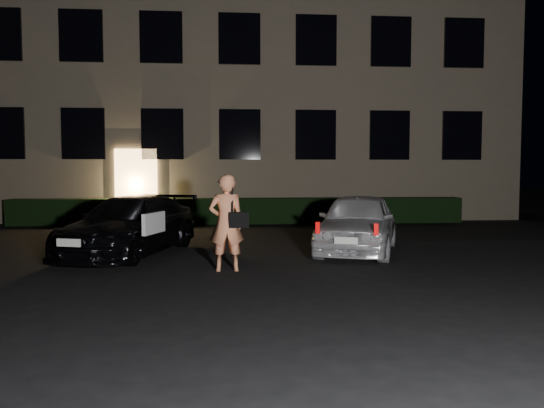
{
  "coord_description": "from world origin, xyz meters",
  "views": [
    {
      "loc": [
        -0.32,
        -7.21,
        1.79
      ],
      "look_at": [
        0.4,
        2.0,
        1.2
      ],
      "focal_mm": 35.0,
      "sensor_mm": 36.0,
      "label": 1
    }
  ],
  "objects": [
    {
      "name": "ground",
      "position": [
        0.0,
        0.0,
        0.0
      ],
      "size": [
        80.0,
        80.0,
        0.0
      ],
      "primitive_type": "plane",
      "color": "black",
      "rests_on": "ground"
    },
    {
      "name": "hedge",
      "position": [
        0.0,
        10.5,
        0.42
      ],
      "size": [
        15.0,
        0.7,
        0.85
      ],
      "primitive_type": "cube",
      "color": "black",
      "rests_on": "ground"
    },
    {
      "name": "man",
      "position": [
        -0.39,
        2.15,
        0.86
      ],
      "size": [
        0.72,
        0.45,
        1.71
      ],
      "rotation": [
        0.0,
        0.0,
        3.21
      ],
      "color": "#F58F60",
      "rests_on": "ground"
    },
    {
      "name": "building",
      "position": [
        -0.0,
        14.99,
        6.0
      ],
      "size": [
        20.0,
        8.11,
        12.0
      ],
      "color": "#706550",
      "rests_on": "ground"
    },
    {
      "name": "sedan",
      "position": [
        -2.47,
        4.21,
        0.61
      ],
      "size": [
        2.9,
        4.55,
        1.23
      ],
      "rotation": [
        0.0,
        0.0,
        -0.3
      ],
      "color": "black",
      "rests_on": "ground"
    },
    {
      "name": "hatch",
      "position": [
        2.44,
        4.1,
        0.65
      ],
      "size": [
        2.75,
        4.1,
        1.3
      ],
      "rotation": [
        0.0,
        0.0,
        -0.35
      ],
      "color": "silver",
      "rests_on": "ground"
    }
  ]
}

